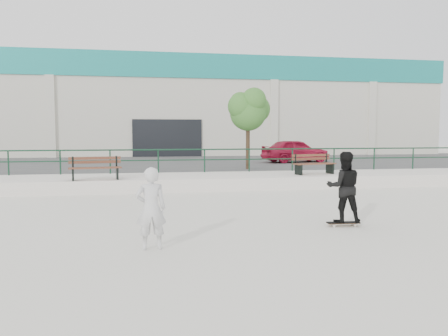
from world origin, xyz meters
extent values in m
plane|color=silver|center=(0.00, 0.00, 0.00)|extent=(120.00, 120.00, 0.00)
cube|color=silver|center=(0.00, 9.50, 0.25)|extent=(30.00, 3.00, 0.50)
cube|color=#3F3F3F|center=(0.00, 18.00, 0.25)|extent=(60.00, 14.00, 0.50)
cylinder|color=#153C27|center=(0.00, 10.80, 1.50)|extent=(28.00, 0.06, 0.06)
cylinder|color=#153C27|center=(0.00, 10.80, 1.05)|extent=(28.00, 0.05, 0.05)
cylinder|color=#153C27|center=(-7.00, 10.80, 1.00)|extent=(0.06, 0.06, 1.00)
cylinder|color=#153C27|center=(-5.00, 10.80, 1.00)|extent=(0.06, 0.06, 1.00)
cylinder|color=#153C27|center=(-3.00, 10.80, 1.00)|extent=(0.06, 0.06, 1.00)
cylinder|color=#153C27|center=(-1.00, 10.80, 1.00)|extent=(0.06, 0.06, 1.00)
cylinder|color=#153C27|center=(1.00, 10.80, 1.00)|extent=(0.06, 0.06, 1.00)
cylinder|color=#153C27|center=(3.00, 10.80, 1.00)|extent=(0.06, 0.06, 1.00)
cylinder|color=#153C27|center=(5.00, 10.80, 1.00)|extent=(0.06, 0.06, 1.00)
cylinder|color=#153C27|center=(7.00, 10.80, 1.00)|extent=(0.06, 0.06, 1.00)
cylinder|color=#153C27|center=(9.00, 10.80, 1.00)|extent=(0.06, 0.06, 1.00)
cylinder|color=#153C27|center=(11.00, 10.80, 1.00)|extent=(0.06, 0.06, 1.00)
cube|color=beige|center=(0.00, 32.00, 4.00)|extent=(44.00, 16.00, 8.00)
cube|color=teal|center=(0.00, 32.00, 7.10)|extent=(44.20, 16.20, 1.80)
cube|color=black|center=(0.00, 23.95, 1.60)|extent=(5.00, 0.15, 3.20)
cube|color=beige|center=(-8.00, 23.90, 3.10)|extent=(0.60, 0.25, 6.20)
cube|color=beige|center=(8.00, 23.90, 3.10)|extent=(0.60, 0.25, 6.20)
cube|color=beige|center=(16.00, 23.90, 3.10)|extent=(0.60, 0.25, 6.20)
cube|color=#4C291A|center=(-3.31, 8.22, 0.94)|extent=(1.86, 0.38, 0.04)
cube|color=#4C291A|center=(-3.34, 8.40, 0.94)|extent=(1.86, 0.38, 0.04)
cube|color=#4C291A|center=(-3.36, 8.58, 0.94)|extent=(1.86, 0.38, 0.04)
cube|color=#4C291A|center=(-3.37, 8.67, 1.14)|extent=(1.85, 0.30, 0.10)
cube|color=#4C291A|center=(-3.37, 8.67, 1.29)|extent=(1.85, 0.30, 0.10)
cube|color=black|center=(-4.10, 8.29, 0.72)|extent=(0.13, 0.52, 0.43)
cube|color=black|center=(-4.14, 8.56, 1.14)|extent=(0.07, 0.06, 0.43)
cube|color=black|center=(-2.57, 8.51, 0.72)|extent=(0.13, 0.52, 0.43)
cube|color=black|center=(-2.61, 8.77, 1.14)|extent=(0.07, 0.06, 0.43)
cube|color=#4C291A|center=(5.42, 8.92, 0.94)|extent=(1.83, 0.50, 0.04)
cube|color=#4C291A|center=(5.38, 9.10, 0.94)|extent=(1.83, 0.50, 0.04)
cube|color=#4C291A|center=(5.35, 9.28, 0.94)|extent=(1.83, 0.50, 0.04)
cube|color=#4C291A|center=(5.33, 9.36, 1.13)|extent=(1.81, 0.42, 0.10)
cube|color=#4C291A|center=(5.33, 9.36, 1.28)|extent=(1.81, 0.42, 0.10)
cube|color=black|center=(4.63, 8.94, 0.71)|extent=(0.17, 0.51, 0.43)
cube|color=black|center=(4.58, 9.20, 1.13)|extent=(0.07, 0.06, 0.43)
cube|color=black|center=(6.13, 9.26, 0.71)|extent=(0.17, 0.51, 0.43)
cube|color=black|center=(6.08, 9.52, 1.13)|extent=(0.07, 0.06, 0.43)
cylinder|color=#413320|center=(3.27, 12.23, 1.64)|extent=(0.19, 0.19, 2.29)
sphere|color=#3C6B27|center=(3.27, 12.23, 3.17)|extent=(1.72, 1.72, 1.72)
sphere|color=#3C6B27|center=(3.74, 12.51, 3.36)|extent=(1.34, 1.34, 1.34)
sphere|color=#3C6B27|center=(2.88, 12.04, 3.46)|extent=(1.24, 1.24, 1.24)
sphere|color=#3C6B27|center=(3.46, 11.84, 3.74)|extent=(1.14, 1.14, 1.14)
sphere|color=#3C6B27|center=(2.98, 12.61, 3.65)|extent=(1.05, 1.05, 1.05)
imported|color=#BB1739|center=(7.12, 16.49, 1.18)|extent=(4.16, 2.17, 1.35)
cube|color=black|center=(3.12, 1.58, 0.09)|extent=(0.79, 0.25, 0.02)
cube|color=brown|center=(3.12, 1.58, 0.07)|extent=(0.79, 0.25, 0.01)
cube|color=#9A9A9F|center=(2.86, 1.59, 0.04)|extent=(0.07, 0.16, 0.03)
cube|color=#9A9A9F|center=(3.38, 1.56, 0.04)|extent=(0.07, 0.16, 0.03)
cylinder|color=beige|center=(2.86, 1.50, 0.03)|extent=(0.06, 0.03, 0.06)
cylinder|color=beige|center=(2.87, 1.69, 0.03)|extent=(0.06, 0.03, 0.06)
cylinder|color=beige|center=(3.38, 1.47, 0.03)|extent=(0.06, 0.03, 0.06)
cylinder|color=beige|center=(3.39, 1.66, 0.03)|extent=(0.06, 0.03, 0.06)
imported|color=black|center=(3.12, 1.58, 0.94)|extent=(0.94, 0.81, 1.68)
imported|color=silver|center=(-1.40, 0.25, 0.79)|extent=(0.60, 0.41, 1.58)
camera|label=1|loc=(-1.46, -8.04, 2.22)|focal=35.00mm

